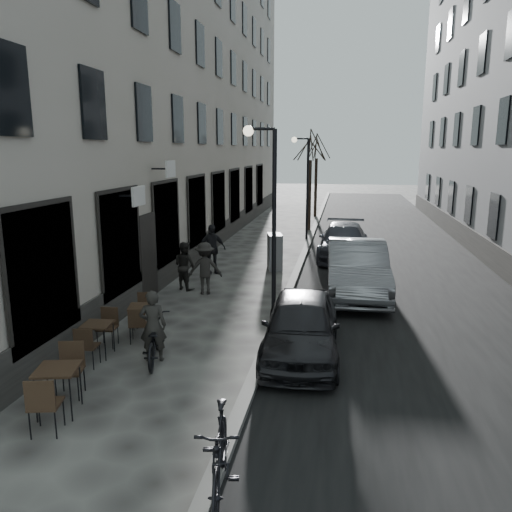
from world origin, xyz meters
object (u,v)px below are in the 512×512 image
(utility_cabinet, at_px, (275,252))
(bicycle, at_px, (154,339))
(bistro_set_a, at_px, (58,386))
(bistro_set_c, at_px, (142,317))
(streetlamp_near, at_px, (268,200))
(pedestrian_far, at_px, (211,249))
(car_near, at_px, (301,326))
(moped, at_px, (220,454))
(tree_near, at_px, (311,146))
(bistro_set_b, at_px, (98,336))
(car_far, at_px, (343,241))
(streetlamp_far, at_px, (304,176))
(pedestrian_mid, at_px, (205,268))
(car_mid, at_px, (357,269))
(pedestrian_near, at_px, (185,266))
(tree_far, at_px, (317,147))

(utility_cabinet, xyz_separation_m, bicycle, (-1.41, -8.81, -0.20))
(bistro_set_a, distance_m, bistro_set_c, 3.84)
(streetlamp_near, height_order, pedestrian_far, streetlamp_near)
(car_near, height_order, moped, car_near)
(tree_near, relative_size, moped, 2.96)
(car_near, xyz_separation_m, moped, (-0.65, -4.72, -0.11))
(moped, bearing_deg, bicycle, 112.94)
(bistro_set_c, distance_m, bicycle, 1.70)
(bistro_set_b, xyz_separation_m, car_far, (5.26, 11.34, 0.25))
(bistro_set_c, xyz_separation_m, car_near, (3.98, -0.64, 0.25))
(moped, bearing_deg, streetlamp_far, 82.37)
(streetlamp_near, height_order, streetlamp_far, same)
(pedestrian_mid, height_order, car_mid, car_mid)
(pedestrian_far, bearing_deg, bistro_set_c, -121.97)
(bistro_set_c, bearing_deg, pedestrian_near, 78.70)
(streetlamp_far, height_order, bicycle, streetlamp_far)
(streetlamp_near, bearing_deg, pedestrian_far, 123.10)
(bicycle, distance_m, car_mid, 7.35)
(bicycle, xyz_separation_m, car_far, (3.97, 11.35, 0.23))
(bistro_set_b, distance_m, pedestrian_near, 5.53)
(car_far, relative_size, moped, 2.53)
(bistro_set_b, bearing_deg, streetlamp_far, 73.28)
(tree_near, bearing_deg, moped, -88.85)
(bicycle, bearing_deg, tree_near, -111.14)
(pedestrian_mid, bearing_deg, bistro_set_a, 69.58)
(pedestrian_near, distance_m, moped, 10.08)
(streetlamp_far, height_order, tree_far, tree_far)
(pedestrian_far, xyz_separation_m, car_far, (4.76, 3.58, -0.20))
(utility_cabinet, height_order, bicycle, utility_cabinet)
(utility_cabinet, relative_size, pedestrian_mid, 0.82)
(bistro_set_b, bearing_deg, car_near, 5.27)
(bistro_set_a, xyz_separation_m, car_far, (4.75, 13.74, 0.20))
(pedestrian_far, bearing_deg, moped, -105.66)
(utility_cabinet, height_order, pedestrian_near, pedestrian_near)
(utility_cabinet, relative_size, car_far, 0.28)
(streetlamp_far, bearing_deg, moped, -88.47)
(bistro_set_a, xyz_separation_m, pedestrian_mid, (0.48, 7.54, 0.31))
(bistro_set_c, bearing_deg, streetlamp_near, 23.12)
(tree_far, height_order, bistro_set_c, tree_far)
(moped, bearing_deg, bistro_set_b, 124.54)
(tree_far, height_order, pedestrian_near, tree_far)
(pedestrian_far, bearing_deg, bistro_set_a, -121.11)
(bistro_set_c, bearing_deg, tree_far, 68.67)
(pedestrian_far, bearing_deg, bistro_set_b, -124.90)
(pedestrian_far, bearing_deg, streetlamp_near, -88.09)
(moped, bearing_deg, pedestrian_far, 96.36)
(utility_cabinet, relative_size, car_near, 0.33)
(car_near, relative_size, moped, 2.11)
(car_near, xyz_separation_m, car_mid, (1.30, 5.07, 0.14))
(car_far, bearing_deg, bistro_set_c, -114.35)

